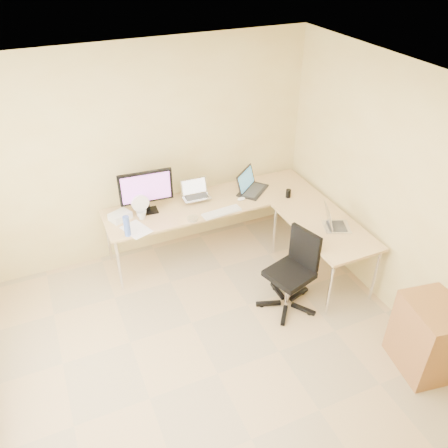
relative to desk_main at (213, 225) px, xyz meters
name	(u,v)px	position (x,y,z in m)	size (l,w,h in m)	color
floor	(218,374)	(-0.72, -1.85, -0.36)	(4.50, 4.50, 0.00)	tan
ceiling	(215,112)	(-0.72, -1.85, 2.24)	(4.50, 4.50, 0.00)	white
wall_back	(142,156)	(-0.72, 0.40, 0.93)	(4.50, 4.50, 0.00)	#D4C481
wall_right	(420,212)	(1.38, -1.85, 0.93)	(4.50, 4.50, 0.00)	#D4C481
desk_main	(213,225)	(0.00, 0.00, 0.00)	(2.65, 0.70, 0.73)	tan
desk_return	(322,250)	(0.98, -1.00, 0.00)	(0.70, 1.30, 0.73)	tan
monitor	(146,192)	(-0.79, 0.08, 0.63)	(0.62, 0.20, 0.53)	black
book_stack	(199,193)	(-0.10, 0.20, 0.39)	(0.19, 0.26, 0.04)	#225C4F
laptop_center	(196,190)	(-0.18, 0.09, 0.51)	(0.33, 0.25, 0.21)	silver
laptop_black	(253,182)	(0.56, 0.02, 0.50)	(0.43, 0.32, 0.27)	black
keyboard	(222,212)	(-0.01, -0.30, 0.38)	(0.48, 0.13, 0.02)	silver
mouse	(241,199)	(0.33, -0.13, 0.38)	(0.10, 0.06, 0.04)	white
mug	(142,215)	(-0.90, -0.04, 0.42)	(0.11, 0.11, 0.11)	white
cd_stack	(193,219)	(-0.37, -0.30, 0.38)	(0.13, 0.13, 0.03)	silver
water_bottle	(127,226)	(-1.12, -0.30, 0.49)	(0.07, 0.07, 0.24)	#415EB6
papers	(136,229)	(-1.02, -0.23, 0.37)	(0.23, 0.33, 0.01)	white
white_box	(120,216)	(-1.13, 0.05, 0.41)	(0.23, 0.17, 0.08)	silver
desk_fan	(140,206)	(-0.89, 0.04, 0.50)	(0.21, 0.21, 0.26)	white
black_cup	(288,193)	(0.89, -0.30, 0.42)	(0.06, 0.06, 0.11)	black
laptop_return	(338,219)	(1.06, -1.09, 0.48)	(0.26, 0.34, 0.22)	silver
office_chair	(290,271)	(0.35, -1.30, 0.14)	(0.56, 0.56, 0.93)	black
cabinet	(428,338)	(1.13, -2.53, -0.01)	(0.47, 0.58, 0.81)	brown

